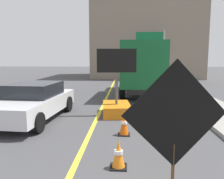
% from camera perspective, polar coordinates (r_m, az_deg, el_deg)
% --- Properties ---
extents(lane_center_stripe, '(0.14, 36.00, 0.01)m').
position_cam_1_polar(lane_center_stripe, '(7.16, -5.75, -11.24)').
color(lane_center_stripe, yellow).
rests_on(lane_center_stripe, ground).
extents(roadwork_sign, '(1.60, 0.35, 2.33)m').
position_cam_1_polar(roadwork_sign, '(3.57, 15.28, -6.55)').
color(roadwork_sign, '#593819').
rests_on(roadwork_sign, ground).
extents(arrow_board_trailer, '(1.60, 1.90, 2.70)m').
position_cam_1_polar(arrow_board_trailer, '(9.55, 1.11, -3.38)').
color(arrow_board_trailer, orange).
rests_on(arrow_board_trailer, ground).
extents(box_truck, '(2.94, 6.87, 3.23)m').
position_cam_1_polar(box_truck, '(14.89, 7.66, 5.59)').
color(box_truck, black).
rests_on(box_truck, ground).
extents(pickup_car, '(2.35, 4.64, 1.38)m').
position_cam_1_polar(pickup_car, '(9.31, -19.16, -2.76)').
color(pickup_car, silver).
rests_on(pickup_car, ground).
extents(highway_guide_sign, '(2.79, 0.24, 5.00)m').
position_cam_1_polar(highway_guide_sign, '(23.13, 10.72, 10.41)').
color(highway_guide_sign, gray).
rests_on(highway_guide_sign, ground).
extents(far_building_block, '(12.47, 9.35, 9.99)m').
position_cam_1_polar(far_building_block, '(29.67, 8.10, 12.93)').
color(far_building_block, gray).
rests_on(far_building_block, ground).
extents(traffic_cone_near_sign, '(0.36, 0.36, 0.61)m').
position_cam_1_polar(traffic_cone_near_sign, '(5.11, 1.63, -15.72)').
color(traffic_cone_near_sign, black).
rests_on(traffic_cone_near_sign, ground).
extents(traffic_cone_mid_lane, '(0.36, 0.36, 0.68)m').
position_cam_1_polar(traffic_cone_mid_lane, '(7.10, 2.99, -8.57)').
color(traffic_cone_mid_lane, black).
rests_on(traffic_cone_mid_lane, ground).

